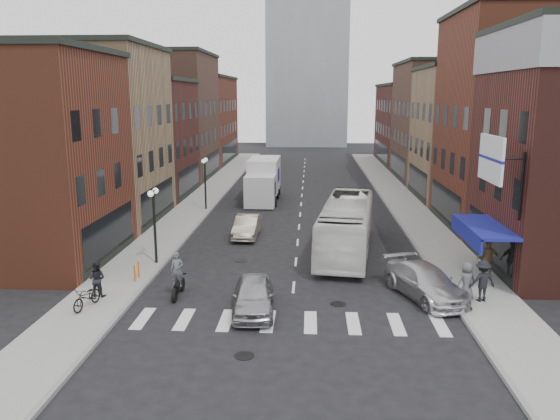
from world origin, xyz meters
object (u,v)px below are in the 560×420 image
at_px(billboard_sign, 493,160).
at_px(transit_bus, 346,226).
at_px(ped_left_solo, 97,279).
at_px(curb_car, 425,282).
at_px(ped_right_b, 488,259).
at_px(sedan_left_near, 253,296).
at_px(ped_right_a, 482,281).
at_px(bike_rack, 137,271).
at_px(ped_right_c, 467,281).
at_px(streetlamp_near, 154,212).
at_px(sedan_left_far, 247,226).
at_px(parked_bicycle, 87,297).
at_px(motorcycle_rider, 178,276).
at_px(box_truck, 263,181).
at_px(streetlamp_far, 205,174).

relative_size(billboard_sign, transit_bus, 0.34).
xyz_separation_m(transit_bus, ped_left_solo, (-11.47, -8.15, -0.59)).
distance_m(curb_car, ped_right_b, 4.39).
xyz_separation_m(sedan_left_near, ped_right_a, (9.76, 1.43, 0.35)).
bearing_deg(ped_right_a, transit_bus, -67.97).
distance_m(sedan_left_near, curb_car, 7.77).
bearing_deg(billboard_sign, transit_bus, 130.82).
distance_m(bike_rack, ped_right_c, 15.26).
xyz_separation_m(streetlamp_near, ped_right_b, (16.82, -1.40, -1.84)).
bearing_deg(sedan_left_far, parked_bicycle, -111.53).
bearing_deg(transit_bus, curb_car, -59.12).
distance_m(sedan_left_near, ped_left_solo, 7.13).
distance_m(motorcycle_rider, sedan_left_near, 3.88).
distance_m(bike_rack, ped_left_solo, 2.55).
height_order(box_truck, ped_right_a, box_truck).
distance_m(bike_rack, sedan_left_near, 6.89).
relative_size(streetlamp_far, ped_right_a, 2.27).
bearing_deg(motorcycle_rider, ped_right_c, -4.88).
bearing_deg(parked_bicycle, curb_car, 21.97).
height_order(streetlamp_near, sedan_left_far, streetlamp_near).
xyz_separation_m(streetlamp_far, motorcycle_rider, (2.26, -18.51, -1.94)).
bearing_deg(transit_bus, sedan_left_near, -107.97).
height_order(billboard_sign, streetlamp_near, billboard_sign).
bearing_deg(box_truck, motorcycle_rider, -94.11).
height_order(billboard_sign, bike_rack, billboard_sign).
bearing_deg(bike_rack, billboard_sign, -2.83).
bearing_deg(ped_left_solo, bike_rack, -109.48).
xyz_separation_m(box_truck, sedan_left_near, (1.67, -24.32, -1.04)).
distance_m(transit_bus, parked_bicycle, 14.86).
bearing_deg(ped_left_solo, sedan_left_near, 176.17).
distance_m(sedan_left_far, parked_bicycle, 13.61).
bearing_deg(ped_right_c, box_truck, -83.80).
bearing_deg(curb_car, ped_right_a, -36.02).
height_order(motorcycle_rider, ped_right_a, motorcycle_rider).
height_order(box_truck, transit_bus, box_truck).
bearing_deg(transit_bus, ped_right_a, -47.89).
bearing_deg(billboard_sign, streetlamp_near, 167.65).
relative_size(billboard_sign, ped_right_c, 2.19).
bearing_deg(streetlamp_near, sedan_left_far, 56.21).
xyz_separation_m(bike_rack, curb_car, (13.50, -1.30, 0.17)).
relative_size(parked_bicycle, ped_left_solo, 1.13).
xyz_separation_m(transit_bus, ped_right_a, (5.34, -7.79, -0.48)).
xyz_separation_m(streetlamp_near, parked_bicycle, (-1.13, -6.37, -2.29)).
bearing_deg(box_truck, bike_rack, -101.09).
bearing_deg(streetlamp_near, ped_left_solo, -103.86).
bearing_deg(ped_right_a, billboard_sign, -122.37).
bearing_deg(bike_rack, sedan_left_far, 63.98).
height_order(bike_rack, ped_right_b, ped_right_b).
bearing_deg(sedan_left_far, ped_right_b, -29.62).
relative_size(streetlamp_near, box_truck, 0.50).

